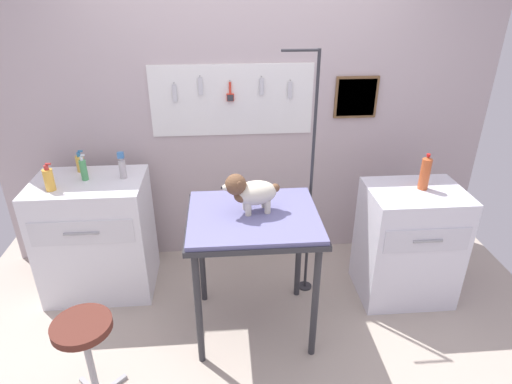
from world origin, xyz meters
TOP-DOWN VIEW (x-y plane):
  - ground at (0.00, 0.00)m, footprint 4.40×4.00m
  - rear_wall_panel at (0.00, 1.28)m, footprint 4.00×0.11m
  - grooming_table at (-0.01, 0.28)m, footprint 0.84×0.72m
  - grooming_arm at (0.42, 0.66)m, footprint 0.29×0.11m
  - dog at (-0.03, 0.31)m, footprint 0.37×0.21m
  - counter_left at (-1.17, 0.81)m, footprint 0.80×0.58m
  - cabinet_right at (1.17, 0.55)m, footprint 0.68×0.54m
  - stool at (-0.98, -0.26)m, footprint 0.32×0.32m
  - spray_bottle_short at (-1.37, 0.69)m, footprint 0.07×0.07m
  - conditioner_bottle at (-1.25, 1.00)m, footprint 0.06×0.06m
  - pump_bottle_white at (-1.18, 0.84)m, footprint 0.05×0.05m
  - shampoo_bottle at (-0.91, 0.85)m, footprint 0.05×0.05m
  - soda_bottle at (1.22, 0.58)m, footprint 0.07×0.07m

SIDE VIEW (x-z plane):
  - ground at x=0.00m, z-range -0.04..0.00m
  - cabinet_right at x=1.17m, z-range 0.00..0.89m
  - counter_left at x=-1.17m, z-range 0.00..0.93m
  - stool at x=-0.98m, z-range 0.18..0.77m
  - grooming_table at x=-0.01m, z-range 0.35..1.26m
  - grooming_arm at x=0.42m, z-range -0.06..1.79m
  - conditioner_bottle at x=-1.25m, z-range 0.91..1.08m
  - pump_bottle_white at x=-1.18m, z-range 0.91..1.11m
  - spray_bottle_short at x=-1.37m, z-range 0.91..1.11m
  - soda_bottle at x=1.22m, z-range 0.88..1.15m
  - shampoo_bottle at x=-0.91m, z-range 0.92..1.12m
  - dog at x=-0.03m, z-range 0.92..1.19m
  - rear_wall_panel at x=0.00m, z-range 0.01..2.31m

